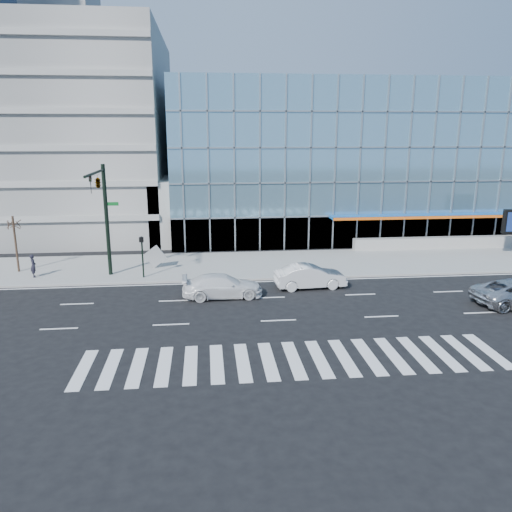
# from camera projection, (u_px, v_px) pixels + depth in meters

# --- Properties ---
(ground) EXTENTS (160.00, 160.00, 0.00)m
(ground) POSITION_uv_depth(u_px,v_px,m) (269.00, 298.00, 31.99)
(ground) COLOR black
(ground) RESTS_ON ground
(sidewalk) EXTENTS (120.00, 8.00, 0.15)m
(sidewalk) POSITION_uv_depth(u_px,v_px,m) (257.00, 264.00, 39.69)
(sidewalk) COLOR gray
(sidewalk) RESTS_ON ground
(theatre_building) EXTENTS (42.00, 26.00, 15.00)m
(theatre_building) POSITION_uv_depth(u_px,v_px,m) (363.00, 157.00, 56.62)
(theatre_building) COLOR #6E9FB8
(theatre_building) RESTS_ON ground
(parking_garage) EXTENTS (24.00, 24.00, 20.00)m
(parking_garage) POSITION_uv_depth(u_px,v_px,m) (51.00, 135.00, 52.66)
(parking_garage) COLOR gray
(parking_garage) RESTS_ON ground
(ramp_block) EXTENTS (6.00, 8.00, 6.00)m
(ramp_block) POSITION_uv_depth(u_px,v_px,m) (184.00, 210.00, 48.03)
(ramp_block) COLOR gray
(ramp_block) RESTS_ON ground
(tower_backdrop) EXTENTS (14.00, 14.00, 48.00)m
(tower_backdrop) POSITION_uv_depth(u_px,v_px,m) (58.00, 54.00, 90.71)
(tower_backdrop) COLOR gray
(tower_backdrop) RESTS_ON ground
(traffic_signal) EXTENTS (1.14, 5.74, 8.00)m
(traffic_signal) POSITION_uv_depth(u_px,v_px,m) (101.00, 195.00, 33.81)
(traffic_signal) COLOR black
(traffic_signal) RESTS_ON sidewalk
(ped_signal_post) EXTENTS (0.30, 0.33, 3.00)m
(ped_signal_post) POSITION_uv_depth(u_px,v_px,m) (142.00, 250.00, 35.40)
(ped_signal_post) COLOR black
(ped_signal_post) RESTS_ON sidewalk
(street_tree_near) EXTENTS (1.10, 1.10, 4.23)m
(street_tree_near) POSITION_uv_depth(u_px,v_px,m) (13.00, 224.00, 36.53)
(street_tree_near) COLOR #332319
(street_tree_near) RESTS_ON sidewalk
(white_suv) EXTENTS (5.21, 2.31, 1.49)m
(white_suv) POSITION_uv_depth(u_px,v_px,m) (222.00, 286.00, 31.94)
(white_suv) COLOR white
(white_suv) RESTS_ON ground
(white_sedan) EXTENTS (4.93, 2.01, 1.59)m
(white_sedan) POSITION_uv_depth(u_px,v_px,m) (310.00, 276.00, 33.83)
(white_sedan) COLOR silver
(white_sedan) RESTS_ON ground
(pedestrian) EXTENTS (0.59, 0.71, 1.66)m
(pedestrian) POSITION_uv_depth(u_px,v_px,m) (33.00, 266.00, 35.79)
(pedestrian) COLOR black
(pedestrian) RESTS_ON sidewalk
(tilted_panel) EXTENTS (1.82, 0.21, 1.82)m
(tilted_panel) POSITION_uv_depth(u_px,v_px,m) (155.00, 256.00, 38.14)
(tilted_panel) COLOR #969696
(tilted_panel) RESTS_ON sidewalk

